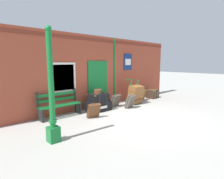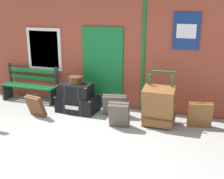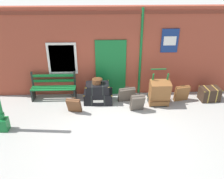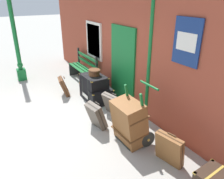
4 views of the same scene
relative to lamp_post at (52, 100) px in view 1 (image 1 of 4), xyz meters
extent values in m
plane|color=#A3A099|center=(3.33, -0.27, -1.10)|extent=(60.00, 60.00, 0.00)
cube|color=#9E422D|center=(3.33, 2.33, 0.50)|extent=(10.40, 0.30, 3.20)
cube|color=maroon|center=(3.33, 2.17, 1.92)|extent=(10.40, 0.03, 0.12)
cube|color=#146B2D|center=(3.27, 2.16, -0.05)|extent=(1.10, 0.05, 2.10)
cube|color=#0C401B|center=(3.27, 2.14, -0.05)|extent=(0.06, 0.02, 2.10)
cube|color=silver|center=(1.55, 2.16, 0.35)|extent=(1.04, 0.06, 1.16)
cube|color=silver|center=(1.55, 2.14, 0.35)|extent=(0.88, 0.02, 1.00)
cylinder|color=#146B2D|center=(4.33, 2.18, 0.50)|extent=(0.09, 0.09, 3.14)
cube|color=navy|center=(5.33, 2.16, 0.95)|extent=(0.60, 0.02, 0.84)
cube|color=white|center=(5.33, 2.14, 0.95)|extent=(0.44, 0.01, 0.32)
cube|color=#146B2D|center=(0.00, 0.00, -0.90)|extent=(0.28, 0.28, 0.40)
cylinder|color=#146B2D|center=(0.00, 0.00, 0.49)|extent=(0.14, 0.14, 2.38)
cylinder|color=#146B2D|center=(0.00, 0.00, -0.55)|extent=(0.19, 0.19, 0.08)
sphere|color=#146B2D|center=(0.00, 0.00, 1.73)|extent=(0.16, 0.16, 0.16)
cube|color=#146B2D|center=(1.19, 1.69, -0.65)|extent=(1.60, 0.09, 0.04)
cube|color=#146B2D|center=(1.19, 1.83, -0.65)|extent=(1.60, 0.09, 0.04)
cube|color=#146B2D|center=(1.19, 1.97, -0.65)|extent=(1.60, 0.09, 0.04)
cube|color=#146B2D|center=(1.19, 2.03, -0.45)|extent=(1.60, 0.05, 0.10)
cube|color=#146B2D|center=(1.19, 2.03, -0.25)|extent=(1.60, 0.05, 0.10)
cube|color=black|center=(0.43, 1.83, -0.88)|extent=(0.06, 0.40, 0.45)
cube|color=black|center=(0.43, 2.03, -0.37)|extent=(0.06, 0.06, 0.56)
cube|color=black|center=(1.95, 1.83, -0.88)|extent=(0.06, 0.40, 0.45)
cube|color=black|center=(1.95, 2.03, -0.37)|extent=(0.06, 0.06, 0.56)
cube|color=black|center=(2.80, 1.58, -0.89)|extent=(1.02, 0.67, 0.42)
cube|color=black|center=(2.58, 1.58, -0.89)|extent=(0.06, 0.65, 0.43)
cube|color=black|center=(3.03, 1.57, -0.89)|extent=(0.06, 0.65, 0.43)
cube|color=#B79338|center=(2.31, 1.29, -0.69)|extent=(0.05, 0.05, 0.02)
cube|color=#B79338|center=(3.27, 1.26, -0.69)|extent=(0.05, 0.05, 0.02)
cube|color=#B79338|center=(2.33, 1.89, -0.69)|extent=(0.05, 0.05, 0.02)
cube|color=#B79338|center=(3.29, 1.86, -0.69)|extent=(0.05, 0.05, 0.02)
cube|color=silver|center=(2.80, 1.22, -0.89)|extent=(0.36, 0.01, 0.10)
cube|color=black|center=(2.78, 1.52, -0.52)|extent=(0.81, 0.56, 0.32)
cube|color=black|center=(2.60, 1.52, -0.52)|extent=(0.05, 0.55, 0.33)
cube|color=black|center=(2.96, 1.53, -0.52)|extent=(0.05, 0.55, 0.33)
cube|color=#B79338|center=(2.41, 1.27, -0.37)|extent=(0.05, 0.05, 0.02)
cube|color=#B79338|center=(3.17, 1.28, -0.37)|extent=(0.05, 0.05, 0.02)
cube|color=#B79338|center=(2.39, 1.77, -0.37)|extent=(0.05, 0.05, 0.02)
cube|color=#B79338|center=(3.15, 1.78, -0.37)|extent=(0.05, 0.05, 0.02)
cylinder|color=brown|center=(2.76, 1.55, -0.27)|extent=(0.31, 0.31, 0.17)
cylinder|color=#432715|center=(2.80, 1.55, -0.21)|extent=(0.32, 0.32, 0.04)
cube|color=black|center=(4.92, 1.26, -1.09)|extent=(0.56, 0.28, 0.03)
cube|color=#146B2D|center=(4.67, 1.46, -0.51)|extent=(0.04, 0.31, 1.18)
cube|color=#146B2D|center=(5.17, 1.46, -0.51)|extent=(0.04, 0.31, 1.18)
cylinder|color=#146B2D|center=(4.92, 1.72, 0.07)|extent=(0.54, 0.04, 0.04)
cylinder|color=black|center=(4.60, 1.52, -0.94)|extent=(0.04, 0.32, 0.32)
cylinder|color=#B79338|center=(4.60, 1.52, -0.94)|extent=(0.07, 0.06, 0.06)
cylinder|color=black|center=(5.24, 1.52, -0.94)|extent=(0.04, 0.32, 0.32)
cylinder|color=#B79338|center=(5.24, 1.52, -0.94)|extent=(0.07, 0.06, 0.06)
cube|color=brown|center=(4.92, 1.28, -0.63)|extent=(0.68, 0.57, 0.94)
cube|color=brown|center=(4.92, 1.28, -0.83)|extent=(0.70, 0.46, 0.10)
cube|color=brown|center=(4.92, 1.28, -0.44)|extent=(0.70, 0.46, 0.10)
cube|color=brown|center=(2.01, 0.88, -0.83)|extent=(0.51, 0.39, 0.55)
cylinder|color=#3A2112|center=(2.01, 0.91, -0.55)|extent=(0.16, 0.06, 0.03)
cube|color=#351E10|center=(2.01, 0.88, -0.83)|extent=(0.50, 0.30, 0.53)
cube|color=#51473D|center=(3.81, 1.55, -0.82)|extent=(0.63, 0.41, 0.57)
cylinder|color=#302A24|center=(3.81, 1.58, -0.54)|extent=(0.16, 0.06, 0.03)
cube|color=#2C2721|center=(3.81, 1.55, -0.82)|extent=(0.61, 0.31, 0.54)
cube|color=brown|center=(5.80, 1.54, -0.81)|extent=(0.55, 0.32, 0.59)
cylinder|color=#4F3018|center=(5.80, 1.56, -0.50)|extent=(0.16, 0.06, 0.03)
cube|color=#482C16|center=(5.80, 1.54, -0.81)|extent=(0.54, 0.22, 0.58)
cube|color=#51473D|center=(4.11, 0.93, -0.79)|extent=(0.49, 0.42, 0.62)
cylinder|color=#302A24|center=(4.11, 0.97, -0.49)|extent=(0.16, 0.05, 0.03)
cube|color=#2C2721|center=(4.11, 0.93, -0.79)|extent=(0.48, 0.28, 0.58)
cube|color=#332319|center=(6.83, 1.56, -0.86)|extent=(0.72, 0.54, 0.48)
cube|color=#B79338|center=(6.67, 1.55, -0.86)|extent=(0.08, 0.49, 0.49)
cube|color=#B79338|center=(6.98, 1.57, -0.86)|extent=(0.08, 0.49, 0.49)
cube|color=#B79338|center=(6.53, 1.31, -0.63)|extent=(0.05, 0.05, 0.02)
cube|color=#B79338|center=(7.17, 1.37, -0.63)|extent=(0.05, 0.05, 0.02)
cube|color=#B79338|center=(6.49, 1.75, -0.63)|extent=(0.05, 0.05, 0.02)
cube|color=#B79338|center=(7.13, 1.81, -0.63)|extent=(0.05, 0.05, 0.02)
camera|label=1|loc=(-2.02, -4.29, 0.94)|focal=29.38mm
camera|label=2|loc=(5.88, -4.64, 1.54)|focal=45.70mm
camera|label=3|loc=(3.00, -6.12, 3.41)|focal=39.51mm
camera|label=4|loc=(8.01, -0.92, 1.71)|focal=35.23mm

